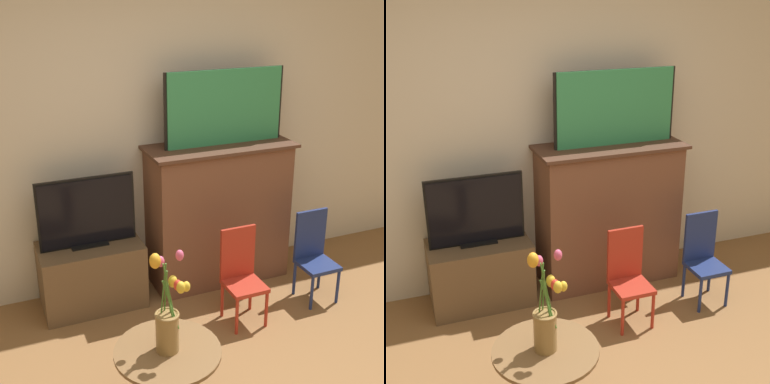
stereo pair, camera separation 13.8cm
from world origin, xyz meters
The scene contains 9 objects.
wall_back centered at (0.00, 2.13, 1.35)m, with size 8.00×0.06×2.70m.
fireplace_mantel centered at (0.54, 1.88, 0.59)m, with size 1.17×0.48×1.16m.
painting centered at (0.58, 1.88, 1.45)m, with size 0.99×0.03×0.58m.
tv_stand centered at (-0.53, 1.86, 0.25)m, with size 0.76×0.44×0.51m.
tv_monitor centered at (-0.53, 1.86, 0.76)m, with size 0.72×0.12×0.53m.
chair_red centered at (0.43, 1.26, 0.38)m, with size 0.27×0.27×0.71m.
chair_blue centered at (1.10, 1.31, 0.38)m, with size 0.27×0.27×0.71m.
side_table centered at (-0.45, 0.41, 0.37)m, with size 0.56×0.56×0.56m.
vase_tulips centered at (-0.44, 0.41, 0.75)m, with size 0.18×0.21×0.54m.
Camera 1 is at (-1.21, -1.73, 2.31)m, focal length 50.00 mm.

